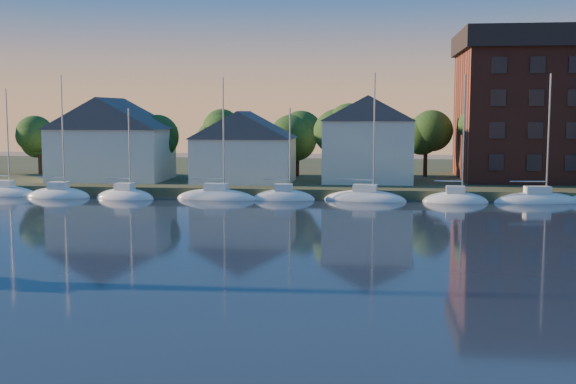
# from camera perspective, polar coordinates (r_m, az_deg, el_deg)

# --- Properties ---
(ground) EXTENTS (260.00, 260.00, 0.00)m
(ground) POSITION_cam_1_polar(r_m,az_deg,el_deg) (26.94, -12.80, -13.39)
(ground) COLOR black
(ground) RESTS_ON ground
(shoreline_land) EXTENTS (160.00, 50.00, 2.00)m
(shoreline_land) POSITION_cam_1_polar(r_m,az_deg,el_deg) (99.64, 1.77, 1.18)
(shoreline_land) COLOR #353F24
(shoreline_land) RESTS_ON ground
(wooden_dock) EXTENTS (120.00, 3.00, 1.00)m
(wooden_dock) POSITION_cam_1_polar(r_m,az_deg,el_deg) (76.87, 0.27, -0.37)
(wooden_dock) COLOR brown
(wooden_dock) RESTS_ON ground
(clubhouse_west) EXTENTS (13.65, 9.45, 9.64)m
(clubhouse_west) POSITION_cam_1_polar(r_m,az_deg,el_deg) (87.47, -13.78, 4.17)
(clubhouse_west) COLOR silver
(clubhouse_west) RESTS_ON shoreline_land
(clubhouse_centre) EXTENTS (11.55, 8.40, 8.08)m
(clubhouse_centre) POSITION_cam_1_polar(r_m,az_deg,el_deg) (82.26, -3.50, 3.65)
(clubhouse_centre) COLOR silver
(clubhouse_centre) RESTS_ON shoreline_land
(clubhouse_east) EXTENTS (10.50, 8.40, 9.80)m
(clubhouse_east) POSITION_cam_1_polar(r_m,az_deg,el_deg) (82.90, 6.34, 4.25)
(clubhouse_east) COLOR silver
(clubhouse_east) RESTS_ON shoreline_land
(tree_line) EXTENTS (93.40, 5.40, 8.90)m
(tree_line) POSITION_cam_1_polar(r_m,az_deg,el_deg) (87.12, 2.41, 5.15)
(tree_line) COLOR #362518
(tree_line) RESTS_ON shoreline_land
(moored_fleet) EXTENTS (87.50, 2.40, 12.05)m
(moored_fleet) POSITION_cam_1_polar(r_m,az_deg,el_deg) (73.90, 0.01, -0.56)
(moored_fleet) COLOR white
(moored_fleet) RESTS_ON ground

